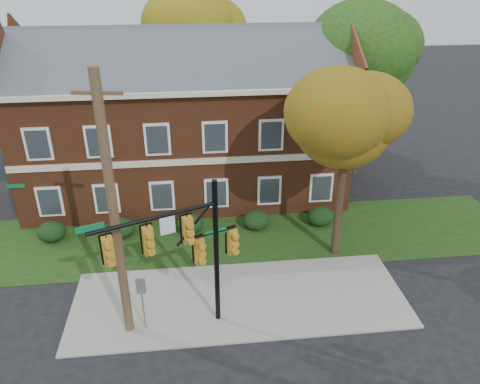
{
  "coord_description": "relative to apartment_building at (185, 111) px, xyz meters",
  "views": [
    {
      "loc": [
        -1.73,
        -14.52,
        13.07
      ],
      "look_at": [
        0.23,
        3.0,
        4.13
      ],
      "focal_mm": 35.0,
      "sensor_mm": 36.0,
      "label": 1
    }
  ],
  "objects": [
    {
      "name": "hedge_far_right",
      "position": [
        7.0,
        -5.25,
        -4.46
      ],
      "size": [
        1.4,
        1.26,
        1.05
      ],
      "primitive_type": "ellipsoid",
      "color": "black",
      "rests_on": "ground"
    },
    {
      "name": "ground",
      "position": [
        2.0,
        -11.95,
        -4.99
      ],
      "size": [
        120.0,
        120.0,
        0.0
      ],
      "primitive_type": "plane",
      "color": "black",
      "rests_on": "ground"
    },
    {
      "name": "tree_right_rear",
      "position": [
        11.31,
        0.86,
        3.13
      ],
      "size": [
        6.3,
        5.95,
        10.62
      ],
      "color": "black",
      "rests_on": "ground"
    },
    {
      "name": "sign_post",
      "position": [
        -1.85,
        -12.27,
        -3.33
      ],
      "size": [
        0.36,
        0.07,
        2.45
      ],
      "rotation": [
        0.0,
        0.0,
        -0.03
      ],
      "color": "slate",
      "rests_on": "ground"
    },
    {
      "name": "sidewalk",
      "position": [
        2.0,
        -10.95,
        -4.95
      ],
      "size": [
        14.0,
        5.0,
        0.08
      ],
      "primitive_type": "cube",
      "color": "gray",
      "rests_on": "ground"
    },
    {
      "name": "grass_strip",
      "position": [
        2.0,
        -5.95,
        -4.97
      ],
      "size": [
        30.0,
        6.0,
        0.04
      ],
      "primitive_type": "cube",
      "color": "#193811",
      "rests_on": "ground"
    },
    {
      "name": "utility_pole",
      "position": [
        -2.46,
        -12.23,
        0.17
      ],
      "size": [
        1.58,
        0.39,
        10.17
      ],
      "rotation": [
        0.0,
        0.0,
        -0.15
      ],
      "color": "#4D3724",
      "rests_on": "ground"
    },
    {
      "name": "traffic_signal",
      "position": [
        -0.04,
        -12.5,
        -1.12
      ],
      "size": [
        5.25,
        2.18,
        6.23
      ],
      "rotation": [
        0.0,
        0.0,
        0.37
      ],
      "color": "gray",
      "rests_on": "ground"
    },
    {
      "name": "tree_far_rear",
      "position": [
        1.34,
        7.84,
        3.86
      ],
      "size": [
        6.84,
        6.46,
        11.52
      ],
      "color": "black",
      "rests_on": "ground"
    },
    {
      "name": "tree_near_right",
      "position": [
        7.22,
        -8.09,
        1.68
      ],
      "size": [
        4.5,
        4.25,
        8.58
      ],
      "color": "black",
      "rests_on": "ground"
    },
    {
      "name": "hedge_left",
      "position": [
        -3.5,
        -5.25,
        -4.46
      ],
      "size": [
        1.4,
        1.26,
        1.05
      ],
      "primitive_type": "ellipsoid",
      "color": "black",
      "rests_on": "ground"
    },
    {
      "name": "apartment_building",
      "position": [
        0.0,
        0.0,
        0.0
      ],
      "size": [
        18.8,
        8.8,
        9.74
      ],
      "color": "brown",
      "rests_on": "ground"
    },
    {
      "name": "hedge_far_left",
      "position": [
        -7.0,
        -5.25,
        -4.46
      ],
      "size": [
        1.4,
        1.26,
        1.05
      ],
      "primitive_type": "ellipsoid",
      "color": "black",
      "rests_on": "ground"
    },
    {
      "name": "hedge_right",
      "position": [
        3.5,
        -5.25,
        -4.46
      ],
      "size": [
        1.4,
        1.26,
        1.05
      ],
      "primitive_type": "ellipsoid",
      "color": "black",
      "rests_on": "ground"
    },
    {
      "name": "hedge_center",
      "position": [
        0.0,
        -5.25,
        -4.46
      ],
      "size": [
        1.4,
        1.26,
        1.05
      ],
      "primitive_type": "ellipsoid",
      "color": "black",
      "rests_on": "ground"
    }
  ]
}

